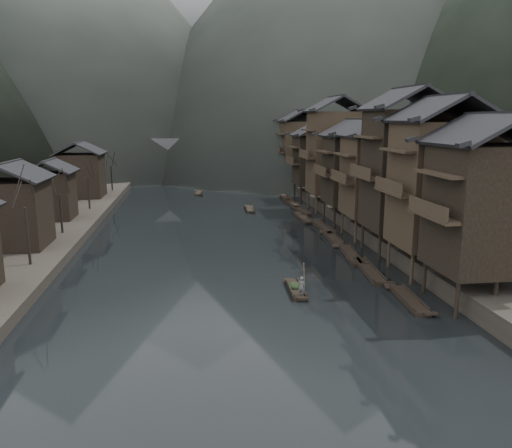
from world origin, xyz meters
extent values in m
plane|color=black|center=(0.00, 0.00, 0.00)|extent=(300.00, 300.00, 0.00)
cube|color=#2D2823|center=(35.00, 40.00, 0.90)|extent=(40.00, 200.00, 1.80)
cylinder|color=black|center=(14.20, -10.40, 1.30)|extent=(0.30, 0.30, 2.90)
cylinder|color=black|center=(14.20, -5.60, 1.30)|extent=(0.30, 0.30, 2.90)
cylinder|color=black|center=(16.95, -10.40, 1.30)|extent=(0.30, 0.30, 2.90)
cylinder|color=black|center=(16.95, -5.60, 1.30)|extent=(0.30, 0.30, 2.90)
cube|color=black|center=(17.30, -8.00, 7.04)|extent=(7.00, 6.00, 8.89)
cube|color=#33281C|center=(13.30, -8.00, 6.60)|extent=(1.20, 5.70, 0.25)
cylinder|color=#33281C|center=(14.20, -3.40, 1.30)|extent=(0.30, 0.30, 2.90)
cylinder|color=#33281C|center=(14.20, 1.40, 1.30)|extent=(0.30, 0.30, 2.90)
cylinder|color=#33281C|center=(16.95, -3.40, 1.30)|extent=(0.30, 0.30, 2.90)
cylinder|color=#33281C|center=(16.95, 1.40, 1.30)|extent=(0.30, 0.30, 2.90)
cube|color=#33281C|center=(17.30, -1.00, 7.79)|extent=(7.00, 6.00, 10.37)
cube|color=#33281C|center=(13.30, -1.00, 7.27)|extent=(1.20, 5.70, 0.25)
cylinder|color=black|center=(14.20, 3.60, 1.30)|extent=(0.30, 0.30, 2.90)
cylinder|color=black|center=(14.20, 8.40, 1.30)|extent=(0.30, 0.30, 2.90)
cylinder|color=black|center=(16.95, 3.60, 1.30)|extent=(0.30, 0.30, 2.90)
cylinder|color=black|center=(16.95, 8.40, 1.30)|extent=(0.30, 0.30, 2.90)
cube|color=black|center=(17.30, 6.00, 8.31)|extent=(7.00, 6.00, 11.43)
cube|color=#33281C|center=(13.30, 6.00, 7.74)|extent=(1.20, 5.70, 0.25)
cylinder|color=#33281C|center=(14.20, 10.60, 1.30)|extent=(0.30, 0.30, 2.90)
cylinder|color=#33281C|center=(14.20, 15.40, 1.30)|extent=(0.30, 0.30, 2.90)
cylinder|color=#33281C|center=(16.95, 10.60, 1.30)|extent=(0.30, 0.30, 2.90)
cylinder|color=#33281C|center=(16.95, 15.40, 1.30)|extent=(0.30, 0.30, 2.90)
cube|color=#33281C|center=(17.30, 13.00, 6.94)|extent=(7.00, 6.00, 8.68)
cube|color=#33281C|center=(13.30, 13.00, 6.51)|extent=(1.20, 5.70, 0.25)
cylinder|color=black|center=(14.20, 18.60, 1.30)|extent=(0.30, 0.30, 2.90)
cylinder|color=black|center=(14.20, 23.40, 1.30)|extent=(0.30, 0.30, 2.90)
cylinder|color=black|center=(16.95, 18.60, 1.30)|extent=(0.30, 0.30, 2.90)
cylinder|color=black|center=(16.95, 23.40, 1.30)|extent=(0.30, 0.30, 2.90)
cube|color=black|center=(17.30, 21.00, 6.81)|extent=(7.00, 6.00, 8.42)
cube|color=#33281C|center=(13.30, 21.00, 6.39)|extent=(1.20, 5.70, 0.25)
cylinder|color=#33281C|center=(14.20, 27.60, 1.30)|extent=(0.30, 0.30, 2.90)
cylinder|color=#33281C|center=(14.20, 32.40, 1.30)|extent=(0.30, 0.30, 2.90)
cylinder|color=#33281C|center=(16.95, 27.60, 1.30)|extent=(0.30, 0.30, 2.90)
cylinder|color=#33281C|center=(16.95, 32.40, 1.30)|extent=(0.30, 0.30, 2.90)
cube|color=#33281C|center=(17.30, 30.00, 8.38)|extent=(7.00, 6.00, 11.57)
cube|color=#33281C|center=(13.30, 30.00, 7.80)|extent=(1.20, 5.70, 0.25)
cylinder|color=black|center=(14.20, 37.60, 1.30)|extent=(0.30, 0.30, 2.90)
cylinder|color=black|center=(14.20, 42.40, 1.30)|extent=(0.30, 0.30, 2.90)
cylinder|color=black|center=(16.95, 37.60, 1.30)|extent=(0.30, 0.30, 2.90)
cylinder|color=black|center=(16.95, 42.40, 1.30)|extent=(0.30, 0.30, 2.90)
cube|color=black|center=(17.30, 40.00, 6.52)|extent=(7.00, 6.00, 7.84)
cube|color=#33281C|center=(13.30, 40.00, 6.13)|extent=(1.20, 5.70, 0.25)
cylinder|color=#33281C|center=(14.20, 49.60, 1.30)|extent=(0.30, 0.30, 2.90)
cylinder|color=#33281C|center=(14.20, 54.40, 1.30)|extent=(0.30, 0.30, 2.90)
cylinder|color=#33281C|center=(16.95, 49.60, 1.30)|extent=(0.30, 0.30, 2.90)
cylinder|color=#33281C|center=(16.95, 54.40, 1.30)|extent=(0.30, 0.30, 2.90)
cube|color=#33281C|center=(17.30, 52.00, 7.62)|extent=(7.00, 6.00, 10.03)
cube|color=#33281C|center=(13.30, 52.00, 7.12)|extent=(1.20, 5.70, 0.25)
cube|color=black|center=(-20.50, 10.00, 4.45)|extent=(6.00, 6.00, 6.50)
cube|color=black|center=(-20.50, 24.00, 4.10)|extent=(5.00, 5.00, 5.80)
cube|color=black|center=(-20.50, 42.00, 4.60)|extent=(6.50, 6.50, 6.80)
cylinder|color=black|center=(-17.00, 3.34, 3.69)|extent=(0.24, 0.24, 4.98)
cylinder|color=black|center=(-17.00, 15.61, 3.33)|extent=(0.24, 0.24, 4.26)
cylinder|color=black|center=(-17.00, 30.69, 3.32)|extent=(0.24, 0.24, 4.24)
cylinder|color=black|center=(-17.00, 48.74, 3.30)|extent=(0.24, 0.24, 4.19)
cube|color=black|center=(12.30, -7.15, 0.15)|extent=(1.56, 5.93, 0.30)
cube|color=black|center=(12.30, -7.15, 0.33)|extent=(1.61, 5.82, 0.10)
cube|color=black|center=(12.08, -4.34, 0.29)|extent=(0.99, 0.80, 0.32)
cube|color=black|center=(12.52, -9.95, 0.29)|extent=(0.99, 0.80, 0.32)
cube|color=black|center=(11.94, 0.21, 0.15)|extent=(1.79, 7.67, 0.30)
cube|color=black|center=(11.94, 0.21, 0.33)|extent=(1.83, 7.52, 0.10)
cube|color=black|center=(11.60, 3.84, 0.29)|extent=(1.02, 1.01, 0.37)
cube|color=black|center=(12.27, -3.42, 0.29)|extent=(1.02, 1.01, 0.37)
cube|color=black|center=(11.97, 5.42, 0.15)|extent=(1.90, 7.06, 0.30)
cube|color=black|center=(11.97, 5.42, 0.33)|extent=(1.94, 6.93, 0.10)
cube|color=black|center=(11.58, 8.75, 0.29)|extent=(1.03, 0.96, 0.35)
cube|color=black|center=(12.35, 2.09, 0.29)|extent=(1.03, 0.96, 0.35)
cube|color=black|center=(12.13, 12.20, 0.15)|extent=(1.46, 6.31, 0.30)
cube|color=black|center=(12.13, 12.20, 0.33)|extent=(1.51, 6.18, 0.10)
cube|color=black|center=(11.95, 15.20, 0.29)|extent=(0.98, 0.82, 0.33)
cube|color=black|center=(12.30, 9.21, 0.29)|extent=(0.98, 0.82, 0.33)
cube|color=black|center=(12.55, 17.77, 0.15)|extent=(1.37, 7.45, 0.30)
cube|color=black|center=(12.55, 17.77, 0.33)|extent=(1.42, 7.30, 0.10)
cube|color=black|center=(12.68, 21.32, 0.29)|extent=(0.97, 0.94, 0.36)
cube|color=black|center=(12.42, 14.21, 0.29)|extent=(0.97, 0.94, 0.36)
cube|color=black|center=(11.43, 23.89, 0.15)|extent=(1.18, 6.62, 0.30)
cube|color=black|center=(11.43, 23.89, 0.33)|extent=(1.23, 6.48, 0.10)
cube|color=black|center=(11.46, 27.06, 0.29)|extent=(0.94, 0.82, 0.34)
cube|color=black|center=(11.39, 20.72, 0.29)|extent=(0.94, 0.82, 0.34)
cube|color=black|center=(12.41, 29.41, 0.15)|extent=(1.70, 6.85, 0.30)
cube|color=black|center=(12.41, 29.41, 0.33)|extent=(1.74, 6.72, 0.10)
cube|color=black|center=(12.70, 32.65, 0.29)|extent=(1.01, 0.91, 0.35)
cube|color=black|center=(12.12, 26.17, 0.29)|extent=(1.01, 0.91, 0.35)
cube|color=black|center=(12.32, 35.42, 0.15)|extent=(1.64, 7.60, 0.30)
cube|color=black|center=(12.32, 35.42, 0.33)|extent=(1.68, 7.45, 0.10)
cube|color=black|center=(12.58, 39.03, 0.29)|extent=(1.00, 0.99, 0.36)
cube|color=black|center=(12.06, 31.81, 0.29)|extent=(1.00, 0.99, 0.36)
cube|color=black|center=(12.44, 41.03, 0.15)|extent=(1.17, 6.26, 0.30)
cube|color=black|center=(12.44, 41.03, 0.33)|extent=(1.22, 6.14, 0.10)
cube|color=black|center=(12.41, 44.03, 0.29)|extent=(0.94, 0.78, 0.33)
cube|color=black|center=(12.47, 38.04, 0.29)|extent=(0.94, 0.78, 0.33)
cube|color=black|center=(5.16, 31.47, 0.15)|extent=(1.33, 4.85, 0.30)
cube|color=black|center=(5.16, 31.47, 0.33)|extent=(1.38, 4.75, 0.10)
cube|color=black|center=(5.00, 33.76, 0.29)|extent=(0.89, 0.66, 0.30)
cube|color=black|center=(5.32, 29.17, 0.29)|extent=(0.89, 0.66, 0.30)
cube|color=black|center=(-1.92, 48.75, 0.15)|extent=(1.53, 4.63, 0.30)
cube|color=black|center=(-1.92, 48.75, 0.33)|extent=(1.57, 4.55, 0.10)
cube|color=black|center=(-2.17, 50.92, 0.29)|extent=(0.91, 0.67, 0.29)
cube|color=black|center=(-1.66, 46.59, 0.29)|extent=(0.91, 0.67, 0.29)
cube|color=#4C4C4F|center=(0.00, 72.00, 7.20)|extent=(40.00, 6.00, 1.60)
cube|color=#4C4C4F|center=(0.00, 69.30, 8.50)|extent=(40.00, 0.50, 1.00)
cube|color=#4C4C4F|center=(0.00, 74.70, 8.50)|extent=(40.00, 0.50, 1.00)
cube|color=#4C4C4F|center=(-14.00, 72.00, 3.20)|extent=(3.20, 6.00, 6.40)
cube|color=#4C4C4F|center=(-4.50, 72.00, 3.20)|extent=(3.20, 6.00, 6.40)
cube|color=#4C4C4F|center=(4.50, 72.00, 3.20)|extent=(3.20, 6.00, 6.40)
cube|color=#4C4C4F|center=(14.00, 72.00, 3.20)|extent=(3.20, 6.00, 6.40)
cone|color=gray|center=(0.00, 210.00, 60.78)|extent=(320.00, 320.00, 121.56)
cube|color=black|center=(4.49, -3.91, 0.15)|extent=(1.17, 4.40, 0.30)
cube|color=black|center=(4.49, -3.91, 0.33)|extent=(1.22, 4.32, 0.10)
cube|color=black|center=(4.38, -1.82, 0.29)|extent=(0.83, 0.59, 0.28)
cube|color=black|center=(4.60, -6.00, 0.29)|extent=(0.83, 0.59, 0.28)
ellipsoid|color=black|center=(4.48, -3.69, 0.75)|extent=(1.04, 1.37, 0.63)
imported|color=#57585A|center=(4.58, -5.56, 1.22)|extent=(0.68, 0.63, 1.57)
cylinder|color=#8C7A51|center=(4.78, -5.56, 3.84)|extent=(0.70, 2.16, 3.69)
camera|label=1|loc=(-3.48, -40.13, 13.27)|focal=35.00mm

